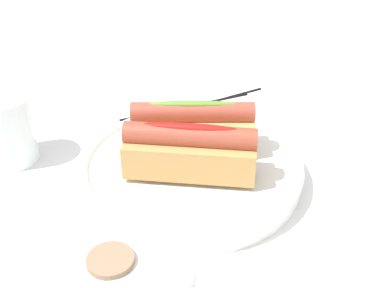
% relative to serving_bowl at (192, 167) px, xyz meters
% --- Properties ---
extents(ground_plane, '(2.40, 2.40, 0.00)m').
position_rel_serving_bowl_xyz_m(ground_plane, '(0.00, 0.01, -0.02)').
color(ground_plane, white).
extents(serving_bowl, '(0.27, 0.27, 0.03)m').
position_rel_serving_bowl_xyz_m(serving_bowl, '(0.00, 0.00, 0.00)').
color(serving_bowl, white).
rests_on(serving_bowl, ground_plane).
extents(hotdog_front, '(0.15, 0.06, 0.06)m').
position_rel_serving_bowl_xyz_m(hotdog_front, '(0.00, -0.03, 0.04)').
color(hotdog_front, tan).
rests_on(hotdog_front, serving_bowl).
extents(hotdog_back, '(0.15, 0.06, 0.06)m').
position_rel_serving_bowl_xyz_m(hotdog_back, '(-0.00, 0.03, 0.04)').
color(hotdog_back, tan).
rests_on(hotdog_back, serving_bowl).
extents(water_glass, '(0.07, 0.07, 0.09)m').
position_rel_serving_bowl_xyz_m(water_glass, '(0.24, -0.03, 0.02)').
color(water_glass, white).
rests_on(water_glass, ground_plane).
extents(chopstick_near, '(0.20, 0.10, 0.01)m').
position_rel_serving_bowl_xyz_m(chopstick_near, '(0.02, -0.19, -0.01)').
color(chopstick_near, black).
rests_on(chopstick_near, ground_plane).
extents(chopstick_far, '(0.19, 0.13, 0.01)m').
position_rel_serving_bowl_xyz_m(chopstick_far, '(-0.01, -0.20, -0.01)').
color(chopstick_far, black).
rests_on(chopstick_far, ground_plane).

